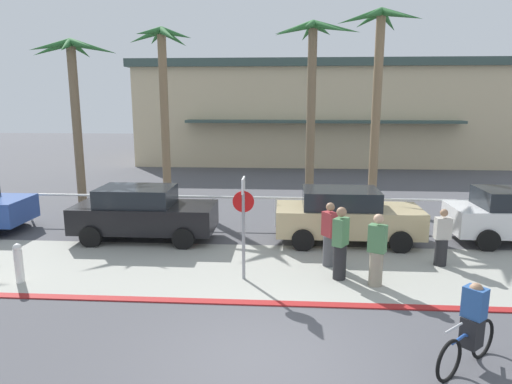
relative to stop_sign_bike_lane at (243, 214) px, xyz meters
name	(u,v)px	position (x,y,z in m)	size (l,w,h in m)	color
ground_plane	(277,215)	(0.68, 6.46, -1.68)	(80.00, 80.00, 0.00)	#4C4C51
sidewalk_strip	(272,270)	(0.68, 0.66, -1.67)	(44.00, 4.00, 0.02)	#9E9E93
curb_paint	(269,303)	(0.68, -1.34, -1.66)	(44.00, 0.24, 0.03)	maroon
building_backdrop	(317,112)	(3.22, 23.57, 1.76)	(24.76, 11.64, 6.83)	beige
rail_fence	(276,202)	(0.68, 4.96, -0.84)	(26.84, 0.08, 1.04)	white
stop_sign_bike_lane	(243,214)	(0.00, 0.00, 0.00)	(0.52, 0.56, 2.56)	gray
bollard_0	(19,263)	(-5.40, -0.58, -1.16)	(0.20, 0.20, 1.00)	white
palm_tree_1	(74,77)	(-7.52, 7.70, 3.56)	(3.06, 2.99, 6.74)	#756047
palm_tree_2	(163,76)	(-4.23, 8.95, 3.63)	(2.72, 3.36, 7.32)	#846B4C
palm_tree_3	(312,68)	(2.00, 8.37, 3.91)	(3.50, 3.53, 7.43)	#756047
palm_tree_4	(379,64)	(4.62, 8.43, 4.05)	(3.36, 3.24, 7.87)	#846B4C
car_black_1	(143,213)	(-3.47, 3.09, -0.81)	(4.40, 2.02, 1.69)	black
car_tan_2	(346,215)	(2.88, 3.17, -0.81)	(4.40, 2.02, 1.69)	tan
cyclist_blue_0	(471,328)	(4.09, -3.49, -0.98)	(1.39, 1.26, 1.50)	black
pedestrian_0	(442,240)	(5.17, 1.30, -0.96)	(0.41, 0.34, 1.57)	#232326
pedestrian_1	(340,246)	(2.36, 0.15, -0.81)	(0.44, 0.48, 1.85)	#232326
pedestrian_2	(377,253)	(3.18, -0.19, -0.85)	(0.47, 0.43, 1.78)	gray
pedestrian_3	(329,237)	(2.18, 1.06, -0.87)	(0.44, 0.48, 1.75)	#4C4C51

